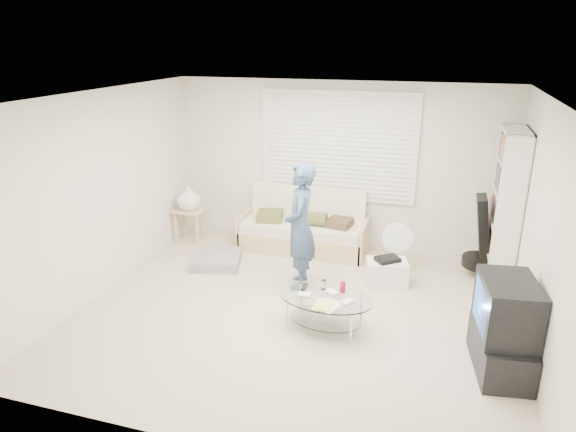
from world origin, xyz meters
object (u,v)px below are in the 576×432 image
(futon_sofa, at_px, (304,230))
(bookshelf, at_px, (505,208))
(coffee_table, at_px, (325,303))
(tv_unit, at_px, (504,328))

(futon_sofa, height_order, bookshelf, bookshelf)
(futon_sofa, height_order, coffee_table, futon_sofa)
(futon_sofa, xyz_separation_m, coffee_table, (0.82, -2.14, 0.01))
(futon_sofa, distance_m, tv_unit, 3.53)
(tv_unit, relative_size, coffee_table, 0.85)
(bookshelf, bearing_deg, tv_unit, -93.41)
(futon_sofa, height_order, tv_unit, tv_unit)
(futon_sofa, bearing_deg, coffee_table, -69.02)
(tv_unit, xyz_separation_m, coffee_table, (-1.79, 0.23, -0.15))
(tv_unit, bearing_deg, futon_sofa, 137.78)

